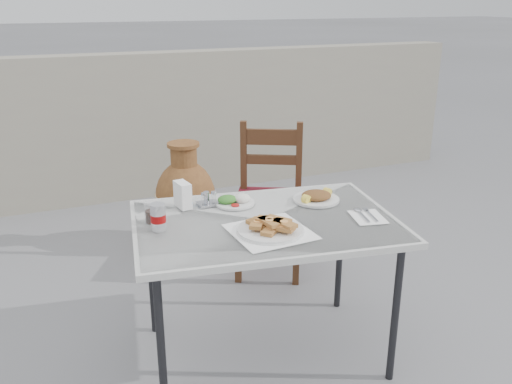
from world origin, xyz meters
name	(u,v)px	position (x,y,z in m)	size (l,w,h in m)	color
ground	(253,357)	(0.00, 0.00, 0.00)	(80.00, 80.00, 0.00)	slate
cafe_table	(265,229)	(0.06, 0.01, 0.65)	(1.25, 0.94, 0.70)	black
pide_plate	(270,226)	(0.02, -0.13, 0.73)	(0.33, 0.33, 0.06)	white
salad_rice_plate	(234,200)	(0.00, 0.24, 0.72)	(0.19, 0.19, 0.05)	silver
salad_chopped_plate	(316,197)	(0.38, 0.13, 0.72)	(0.22, 0.22, 0.05)	silver
soda_can	(158,217)	(-0.40, 0.07, 0.76)	(0.06, 0.06, 0.12)	silver
cola_glass	(152,214)	(-0.40, 0.17, 0.74)	(0.06, 0.06, 0.09)	white
napkin_holder	(183,195)	(-0.23, 0.29, 0.76)	(0.07, 0.11, 0.12)	white
condiment_caddy	(208,200)	(-0.12, 0.27, 0.72)	(0.10, 0.08, 0.07)	#B0B0B7
cutlery_napkin	(366,216)	(0.49, -0.13, 0.70)	(0.17, 0.20, 0.01)	white
chair	(270,197)	(0.45, 0.82, 0.47)	(0.54, 0.54, 0.91)	#331D0E
terracotta_urn	(186,198)	(0.06, 1.36, 0.33)	(0.41, 0.41, 0.72)	brown
back_wall	(140,126)	(0.00, 2.50, 0.60)	(6.00, 0.25, 1.20)	gray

